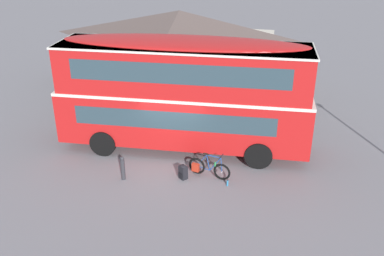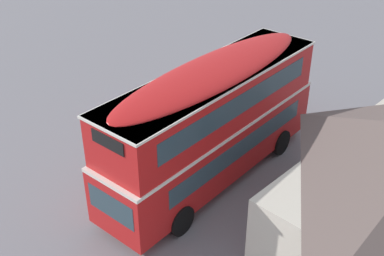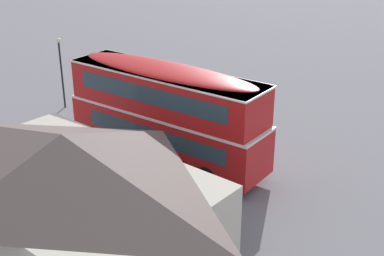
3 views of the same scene
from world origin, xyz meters
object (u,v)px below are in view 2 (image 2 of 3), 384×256
(touring_bicycle, at_px, (149,163))
(double_decker_bus, at_px, (213,119))
(backpack_on_ground, at_px, (159,152))
(water_bottle_blue_sports, at_px, (126,172))
(kerb_bollard, at_px, (186,124))

(touring_bicycle, bearing_deg, double_decker_bus, 121.83)
(backpack_on_ground, bearing_deg, water_bottle_blue_sports, -6.76)
(touring_bicycle, relative_size, backpack_on_ground, 2.90)
(double_decker_bus, xyz_separation_m, touring_bicycle, (1.34, -2.16, -2.27))
(touring_bicycle, height_order, backpack_on_ground, touring_bicycle)
(water_bottle_blue_sports, bearing_deg, double_decker_bus, 129.04)
(double_decker_bus, height_order, water_bottle_blue_sports, double_decker_bus)
(double_decker_bus, bearing_deg, backpack_on_ground, -79.61)
(water_bottle_blue_sports, distance_m, kerb_bollard, 3.96)
(backpack_on_ground, distance_m, kerb_bollard, 2.28)
(backpack_on_ground, bearing_deg, kerb_bollard, -168.53)
(double_decker_bus, xyz_separation_m, water_bottle_blue_sports, (2.17, -2.67, -2.52))
(touring_bicycle, xyz_separation_m, backpack_on_ground, (-0.89, -0.31, -0.07))
(touring_bicycle, distance_m, backpack_on_ground, 0.94)
(backpack_on_ground, xyz_separation_m, water_bottle_blue_sports, (1.71, -0.20, -0.18))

